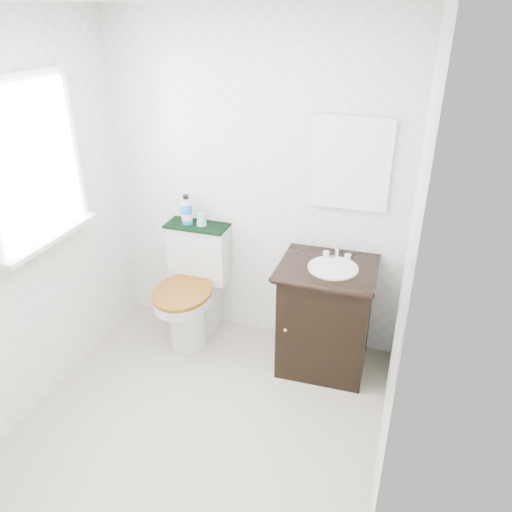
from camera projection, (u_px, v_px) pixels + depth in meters
The scene contains 15 objects.
floor at pixel (195, 432), 3.12m from camera, with size 2.40×2.40×0.00m, color #B8B094.
ceiling at pixel (162, 1), 2.03m from camera, with size 2.40×2.40×0.00m, color silver.
wall_back at pixel (255, 188), 3.59m from camera, with size 2.40×2.40×0.00m, color white.
wall_front at pixel (14, 432), 1.55m from camera, with size 2.40×2.40×0.00m, color white.
wall_left at pixel (9, 234), 2.88m from camera, with size 2.40×2.40×0.00m, color white.
wall_right at pixel (402, 297), 2.27m from camera, with size 2.40×2.40×0.00m, color white.
window at pixel (31, 164), 2.92m from camera, with size 0.02×0.70×0.90m, color white.
mirror at pixel (351, 164), 3.27m from camera, with size 0.50×0.02×0.60m, color silver.
toilet at pixel (194, 292), 3.87m from camera, with size 0.48×0.67×0.89m.
vanity at pixel (326, 315), 3.51m from camera, with size 0.66×0.57×0.92m.
trash_bin at pixel (302, 337), 3.76m from camera, with size 0.22×0.20×0.28m.
towel at pixel (197, 226), 3.75m from camera, with size 0.47×0.22×0.02m, color black.
mouthwash_bottle at pixel (187, 210), 3.72m from camera, with size 0.08×0.08×0.23m.
cup at pixel (201, 219), 3.72m from camera, with size 0.07×0.07×0.09m, color #81B5D3.
soap_bar at pixel (331, 257), 3.43m from camera, with size 0.06×0.04×0.02m, color #176E6A.
Camera 1 is at (1.07, -2.04, 2.39)m, focal length 35.00 mm.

